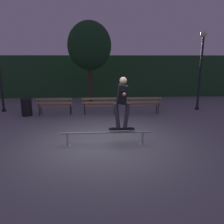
{
  "coord_description": "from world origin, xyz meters",
  "views": [
    {
      "loc": [
        -0.16,
        -6.61,
        2.6
      ],
      "look_at": [
        0.25,
        0.6,
        0.85
      ],
      "focal_mm": 35.78,
      "sensor_mm": 36.0,
      "label": 1
    }
  ],
  "objects_px": {
    "grind_rail": "(105,135)",
    "park_bench_leftmost": "(55,104)",
    "skateboard": "(122,129)",
    "skateboarder": "(122,99)",
    "trash_can": "(27,107)",
    "park_bench_left_center": "(100,104)",
    "tree_behind_benches": "(89,46)",
    "lamp_post_right": "(201,61)",
    "park_bench_right_center": "(143,103)"
  },
  "relations": [
    {
      "from": "skateboard",
      "to": "park_bench_left_center",
      "type": "bearing_deg",
      "value": 99.89
    },
    {
      "from": "grind_rail",
      "to": "skateboarder",
      "type": "height_order",
      "value": "skateboarder"
    },
    {
      "from": "park_bench_leftmost",
      "to": "skateboard",
      "type": "bearing_deg",
      "value": -54.29
    },
    {
      "from": "park_bench_right_center",
      "to": "skateboard",
      "type": "bearing_deg",
      "value": -110.31
    },
    {
      "from": "park_bench_left_center",
      "to": "trash_can",
      "type": "height_order",
      "value": "park_bench_left_center"
    },
    {
      "from": "park_bench_left_center",
      "to": "tree_behind_benches",
      "type": "distance_m",
      "value": 3.9
    },
    {
      "from": "skateboard",
      "to": "trash_can",
      "type": "distance_m",
      "value": 5.57
    },
    {
      "from": "park_bench_right_center",
      "to": "lamp_post_right",
      "type": "bearing_deg",
      "value": 15.78
    },
    {
      "from": "grind_rail",
      "to": "skateboard",
      "type": "bearing_deg",
      "value": 0.0
    },
    {
      "from": "grind_rail",
      "to": "park_bench_right_center",
      "type": "relative_size",
      "value": 1.75
    },
    {
      "from": "tree_behind_benches",
      "to": "skateboarder",
      "type": "bearing_deg",
      "value": -79.71
    },
    {
      "from": "park_bench_leftmost",
      "to": "trash_can",
      "type": "distance_m",
      "value": 1.32
    },
    {
      "from": "tree_behind_benches",
      "to": "park_bench_left_center",
      "type": "bearing_deg",
      "value": -79.22
    },
    {
      "from": "grind_rail",
      "to": "park_bench_leftmost",
      "type": "relative_size",
      "value": 1.75
    },
    {
      "from": "trash_can",
      "to": "grind_rail",
      "type": "bearing_deg",
      "value": -47.39
    },
    {
      "from": "park_bench_left_center",
      "to": "tree_behind_benches",
      "type": "relative_size",
      "value": 0.35
    },
    {
      "from": "trash_can",
      "to": "park_bench_right_center",
      "type": "bearing_deg",
      "value": -0.6
    },
    {
      "from": "grind_rail",
      "to": "tree_behind_benches",
      "type": "bearing_deg",
      "value": 95.98
    },
    {
      "from": "park_bench_right_center",
      "to": "lamp_post_right",
      "type": "relative_size",
      "value": 0.41
    },
    {
      "from": "park_bench_left_center",
      "to": "trash_can",
      "type": "relative_size",
      "value": 2.01
    },
    {
      "from": "tree_behind_benches",
      "to": "lamp_post_right",
      "type": "bearing_deg",
      "value": -18.71
    },
    {
      "from": "grind_rail",
      "to": "park_bench_leftmost",
      "type": "height_order",
      "value": "park_bench_leftmost"
    },
    {
      "from": "tree_behind_benches",
      "to": "lamp_post_right",
      "type": "relative_size",
      "value": 1.18
    },
    {
      "from": "skateboard",
      "to": "park_bench_right_center",
      "type": "xyz_separation_m",
      "value": [
        1.4,
        3.78,
        0.03
      ]
    },
    {
      "from": "park_bench_left_center",
      "to": "park_bench_leftmost",
      "type": "bearing_deg",
      "value": 180.0
    },
    {
      "from": "skateboard",
      "to": "park_bench_right_center",
      "type": "height_order",
      "value": "park_bench_right_center"
    },
    {
      "from": "grind_rail",
      "to": "park_bench_right_center",
      "type": "height_order",
      "value": "park_bench_right_center"
    },
    {
      "from": "skateboard",
      "to": "trash_can",
      "type": "xyz_separation_m",
      "value": [
        -4.03,
        3.84,
        -0.09
      ]
    },
    {
      "from": "skateboard",
      "to": "tree_behind_benches",
      "type": "bearing_deg",
      "value": 100.26
    },
    {
      "from": "skateboarder",
      "to": "trash_can",
      "type": "height_order",
      "value": "skateboarder"
    },
    {
      "from": "skateboarder",
      "to": "park_bench_left_center",
      "type": "xyz_separation_m",
      "value": [
        -0.66,
        3.78,
        -0.91
      ]
    },
    {
      "from": "skateboarder",
      "to": "park_bench_leftmost",
      "type": "height_order",
      "value": "skateboarder"
    },
    {
      "from": "grind_rail",
      "to": "park_bench_leftmost",
      "type": "distance_m",
      "value": 4.39
    },
    {
      "from": "park_bench_left_center",
      "to": "skateboarder",
      "type": "bearing_deg",
      "value": -80.07
    },
    {
      "from": "grind_rail",
      "to": "skateboarder",
      "type": "relative_size",
      "value": 1.8
    },
    {
      "from": "grind_rail",
      "to": "tree_behind_benches",
      "type": "xyz_separation_m",
      "value": [
        -0.68,
        6.52,
        2.92
      ]
    },
    {
      "from": "grind_rail",
      "to": "park_bench_right_center",
      "type": "xyz_separation_m",
      "value": [
        1.9,
        3.78,
        0.2
      ]
    },
    {
      "from": "tree_behind_benches",
      "to": "trash_can",
      "type": "xyz_separation_m",
      "value": [
        -2.85,
        -2.68,
        -2.85
      ]
    },
    {
      "from": "skateboarder",
      "to": "park_bench_left_center",
      "type": "relative_size",
      "value": 0.97
    },
    {
      "from": "skateboard",
      "to": "park_bench_right_center",
      "type": "distance_m",
      "value": 4.03
    },
    {
      "from": "skateboard",
      "to": "park_bench_leftmost",
      "type": "relative_size",
      "value": 0.49
    },
    {
      "from": "park_bench_left_center",
      "to": "trash_can",
      "type": "distance_m",
      "value": 3.37
    },
    {
      "from": "skateboarder",
      "to": "grind_rail",
      "type": "bearing_deg",
      "value": 180.0
    },
    {
      "from": "park_bench_right_center",
      "to": "trash_can",
      "type": "bearing_deg",
      "value": 179.4
    },
    {
      "from": "skateboard",
      "to": "park_bench_left_center",
      "type": "distance_m",
      "value": 3.84
    },
    {
      "from": "park_bench_leftmost",
      "to": "lamp_post_right",
      "type": "height_order",
      "value": "lamp_post_right"
    },
    {
      "from": "tree_behind_benches",
      "to": "lamp_post_right",
      "type": "xyz_separation_m",
      "value": [
        5.58,
        -1.89,
        -0.78
      ]
    },
    {
      "from": "skateboard",
      "to": "skateboarder",
      "type": "distance_m",
      "value": 0.94
    },
    {
      "from": "park_bench_leftmost",
      "to": "trash_can",
      "type": "relative_size",
      "value": 2.01
    },
    {
      "from": "skateboarder",
      "to": "park_bench_left_center",
      "type": "height_order",
      "value": "skateboarder"
    }
  ]
}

